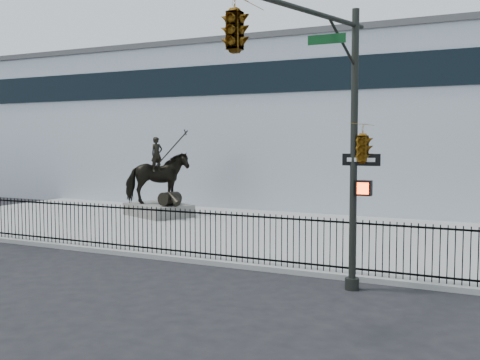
% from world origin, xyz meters
% --- Properties ---
extents(ground, '(120.00, 120.00, 0.00)m').
position_xyz_m(ground, '(0.00, 0.00, 0.00)').
color(ground, black).
rests_on(ground, ground).
extents(plaza, '(30.00, 12.00, 0.15)m').
position_xyz_m(plaza, '(0.00, 7.00, 0.07)').
color(plaza, gray).
rests_on(plaza, ground).
extents(building, '(44.00, 14.00, 9.00)m').
position_xyz_m(building, '(0.00, 20.00, 4.50)').
color(building, silver).
rests_on(building, ground).
extents(picket_fence, '(22.10, 0.10, 1.50)m').
position_xyz_m(picket_fence, '(0.00, 1.25, 0.90)').
color(picket_fence, black).
rests_on(picket_fence, plaza).
extents(statue_plinth, '(3.72, 3.23, 0.59)m').
position_xyz_m(statue_plinth, '(-4.75, 8.82, 0.44)').
color(statue_plinth, '#605E58').
rests_on(statue_plinth, plaza).
extents(equestrian_statue, '(3.68, 3.11, 3.39)m').
position_xyz_m(equestrian_statue, '(-4.70, 8.80, 1.96)').
color(equestrian_statue, black).
rests_on(equestrian_statue, statue_plinth).
extents(traffic_signal_right, '(2.17, 6.86, 7.00)m').
position_xyz_m(traffic_signal_right, '(6.47, -2.00, 4.85)').
color(traffic_signal_right, black).
rests_on(traffic_signal_right, ground).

